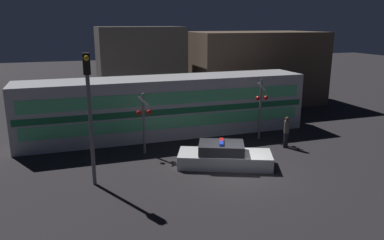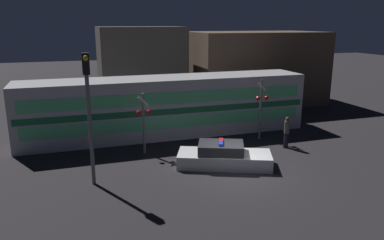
{
  "view_description": "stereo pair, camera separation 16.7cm",
  "coord_description": "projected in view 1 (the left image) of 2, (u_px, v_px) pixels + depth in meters",
  "views": [
    {
      "loc": [
        -7.5,
        -15.33,
        7.05
      ],
      "look_at": [
        -0.89,
        4.22,
        1.67
      ],
      "focal_mm": 35.0,
      "sensor_mm": 36.0,
      "label": 1
    },
    {
      "loc": [
        -7.34,
        -15.39,
        7.05
      ],
      "look_at": [
        -0.89,
        4.22,
        1.67
      ],
      "focal_mm": 35.0,
      "sensor_mm": 36.0,
      "label": 2
    }
  ],
  "objects": [
    {
      "name": "ground_plane",
      "position": [
        237.0,
        173.0,
        18.16
      ],
      "size": [
        120.0,
        120.0,
        0.0
      ],
      "primitive_type": "plane",
      "color": "#262326"
    },
    {
      "name": "train",
      "position": [
        166.0,
        106.0,
        23.98
      ],
      "size": [
        18.21,
        3.09,
        3.72
      ],
      "color": "silver",
      "rests_on": "ground_plane"
    },
    {
      "name": "police_car",
      "position": [
        224.0,
        157.0,
        18.91
      ],
      "size": [
        5.01,
        3.48,
        1.32
      ],
      "rotation": [
        0.0,
        0.0,
        -0.4
      ],
      "color": "silver",
      "rests_on": "ground_plane"
    },
    {
      "name": "pedestrian",
      "position": [
        286.0,
        132.0,
        21.62
      ],
      "size": [
        0.31,
        0.31,
        1.84
      ],
      "color": "black",
      "rests_on": "ground_plane"
    },
    {
      "name": "crossing_signal_near",
      "position": [
        261.0,
        106.0,
        22.88
      ],
      "size": [
        0.83,
        0.35,
        3.76
      ],
      "color": "slate",
      "rests_on": "ground_plane"
    },
    {
      "name": "crossing_signal_far",
      "position": [
        144.0,
        120.0,
        20.33
      ],
      "size": [
        0.83,
        0.35,
        3.39
      ],
      "color": "slate",
      "rests_on": "ground_plane"
    },
    {
      "name": "traffic_light_corner",
      "position": [
        89.0,
        105.0,
        15.93
      ],
      "size": [
        0.3,
        0.46,
        5.85
      ],
      "color": "slate",
      "rests_on": "ground_plane"
    },
    {
      "name": "building_left",
      "position": [
        140.0,
        69.0,
        30.44
      ],
      "size": [
        6.68,
        4.61,
        6.76
      ],
      "color": "#47423D",
      "rests_on": "ground_plane"
    },
    {
      "name": "building_center",
      "position": [
        253.0,
        68.0,
        33.51
      ],
      "size": [
        11.42,
        6.84,
        6.3
      ],
      "color": "brown",
      "rests_on": "ground_plane"
    }
  ]
}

